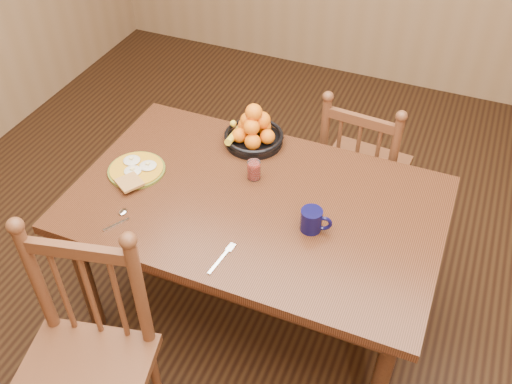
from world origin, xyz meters
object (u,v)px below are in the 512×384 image
at_px(dining_table, 256,215).
at_px(chair_near, 85,366).
at_px(coffee_mug, 312,220).
at_px(breakfast_plate, 136,170).
at_px(fruit_bowl, 253,131).
at_px(chair_far, 361,170).

distance_m(dining_table, chair_near, 0.94).
height_order(chair_near, coffee_mug, chair_near).
distance_m(breakfast_plate, coffee_mug, 0.86).
distance_m(breakfast_plate, fruit_bowl, 0.59).
relative_size(chair_far, chair_near, 0.90).
relative_size(chair_far, breakfast_plate, 3.14).
height_order(chair_far, coffee_mug, chair_far).
bearing_deg(coffee_mug, dining_table, 165.65).
relative_size(dining_table, fruit_bowl, 5.52).
bearing_deg(chair_near, chair_far, 54.76).
bearing_deg(fruit_bowl, breakfast_plate, -134.80).
distance_m(chair_near, breakfast_plate, 0.90).
height_order(chair_far, breakfast_plate, chair_far).
distance_m(dining_table, fruit_bowl, 0.45).
distance_m(chair_far, chair_near, 1.71).
xyz_separation_m(chair_far, fruit_bowl, (-0.49, -0.34, 0.35)).
bearing_deg(breakfast_plate, chair_near, -73.65).
xyz_separation_m(coffee_mug, fruit_bowl, (-0.45, 0.45, 0.02)).
height_order(breakfast_plate, coffee_mug, coffee_mug).
height_order(chair_near, breakfast_plate, chair_near).
xyz_separation_m(dining_table, breakfast_plate, (-0.58, -0.03, 0.10)).
bearing_deg(chair_far, coffee_mug, 91.76).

